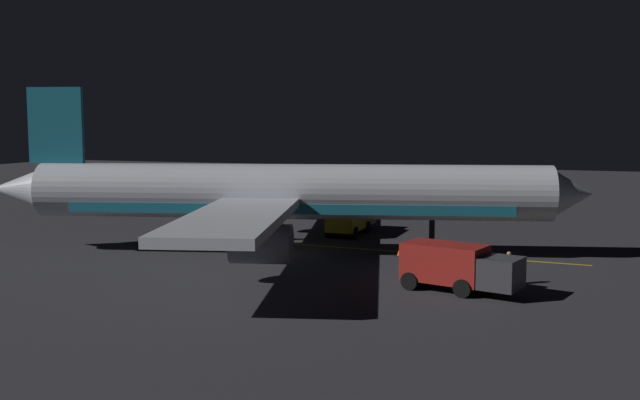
{
  "coord_description": "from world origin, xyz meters",
  "views": [
    {
      "loc": [
        42.84,
        17.08,
        8.41
      ],
      "look_at": [
        0.0,
        2.0,
        3.5
      ],
      "focal_mm": 40.93,
      "sensor_mm": 36.0,
      "label": 1
    }
  ],
  "objects_px": {
    "catering_truck": "(351,218)",
    "traffic_cone_far": "(441,272)",
    "airliner": "(281,194)",
    "traffic_cone_near_right": "(409,248)",
    "ground_crew_worker": "(509,268)",
    "baggage_truck": "(456,267)",
    "traffic_cone_under_wing": "(400,252)",
    "traffic_cone_near_left": "(422,258)"
  },
  "relations": [
    {
      "from": "traffic_cone_under_wing",
      "to": "airliner",
      "type": "bearing_deg",
      "value": -78.46
    },
    {
      "from": "traffic_cone_near_left",
      "to": "traffic_cone_far",
      "type": "height_order",
      "value": "same"
    },
    {
      "from": "ground_crew_worker",
      "to": "traffic_cone_near_right",
      "type": "relative_size",
      "value": 3.16
    },
    {
      "from": "airliner",
      "to": "traffic_cone_far",
      "type": "relative_size",
      "value": 69.55
    },
    {
      "from": "airliner",
      "to": "traffic_cone_near_left",
      "type": "bearing_deg",
      "value": 90.5
    },
    {
      "from": "airliner",
      "to": "traffic_cone_near_right",
      "type": "height_order",
      "value": "airliner"
    },
    {
      "from": "traffic_cone_under_wing",
      "to": "traffic_cone_far",
      "type": "relative_size",
      "value": 1.0
    },
    {
      "from": "ground_crew_worker",
      "to": "catering_truck",
      "type": "bearing_deg",
      "value": -137.1
    },
    {
      "from": "catering_truck",
      "to": "traffic_cone_under_wing",
      "type": "xyz_separation_m",
      "value": [
        7.61,
        5.54,
        -0.96
      ]
    },
    {
      "from": "airliner",
      "to": "baggage_truck",
      "type": "relative_size",
      "value": 6.19
    },
    {
      "from": "ground_crew_worker",
      "to": "traffic_cone_near_right",
      "type": "distance_m",
      "value": 10.26
    },
    {
      "from": "traffic_cone_far",
      "to": "baggage_truck",
      "type": "bearing_deg",
      "value": 21.65
    },
    {
      "from": "baggage_truck",
      "to": "traffic_cone_under_wing",
      "type": "relative_size",
      "value": 11.23
    },
    {
      "from": "baggage_truck",
      "to": "traffic_cone_near_left",
      "type": "relative_size",
      "value": 11.23
    },
    {
      "from": "airliner",
      "to": "traffic_cone_under_wing",
      "type": "xyz_separation_m",
      "value": [
        -1.52,
        7.44,
        -3.54
      ]
    },
    {
      "from": "baggage_truck",
      "to": "catering_truck",
      "type": "xyz_separation_m",
      "value": [
        -16.1,
        -10.38,
        0.0
      ]
    },
    {
      "from": "baggage_truck",
      "to": "traffic_cone_near_right",
      "type": "bearing_deg",
      "value": -155.48
    },
    {
      "from": "airliner",
      "to": "catering_truck",
      "type": "bearing_deg",
      "value": 168.25
    },
    {
      "from": "catering_truck",
      "to": "traffic_cone_far",
      "type": "bearing_deg",
      "value": 35.28
    },
    {
      "from": "ground_crew_worker",
      "to": "traffic_cone_under_wing",
      "type": "height_order",
      "value": "ground_crew_worker"
    },
    {
      "from": "catering_truck",
      "to": "ground_crew_worker",
      "type": "xyz_separation_m",
      "value": [
        13.67,
        12.71,
        -0.33
      ]
    },
    {
      "from": "baggage_truck",
      "to": "airliner",
      "type": "bearing_deg",
      "value": -119.61
    },
    {
      "from": "traffic_cone_near_right",
      "to": "traffic_cone_under_wing",
      "type": "xyz_separation_m",
      "value": [
        1.51,
        -0.27,
        0.0
      ]
    },
    {
      "from": "catering_truck",
      "to": "traffic_cone_near_right",
      "type": "height_order",
      "value": "catering_truck"
    },
    {
      "from": "ground_crew_worker",
      "to": "airliner",
      "type": "bearing_deg",
      "value": -107.29
    },
    {
      "from": "ground_crew_worker",
      "to": "traffic_cone_far",
      "type": "bearing_deg",
      "value": -103.12
    },
    {
      "from": "catering_truck",
      "to": "traffic_cone_far",
      "type": "height_order",
      "value": "catering_truck"
    },
    {
      "from": "baggage_truck",
      "to": "traffic_cone_far",
      "type": "bearing_deg",
      "value": -158.35
    },
    {
      "from": "airliner",
      "to": "traffic_cone_near_right",
      "type": "bearing_deg",
      "value": 111.45
    },
    {
      "from": "traffic_cone_under_wing",
      "to": "baggage_truck",
      "type": "bearing_deg",
      "value": 29.65
    },
    {
      "from": "airliner",
      "to": "traffic_cone_under_wing",
      "type": "relative_size",
      "value": 69.55
    },
    {
      "from": "baggage_truck",
      "to": "traffic_cone_far",
      "type": "relative_size",
      "value": 11.23
    },
    {
      "from": "baggage_truck",
      "to": "ground_crew_worker",
      "type": "relative_size",
      "value": 3.55
    },
    {
      "from": "traffic_cone_near_left",
      "to": "traffic_cone_under_wing",
      "type": "distance_m",
      "value": 2.23
    },
    {
      "from": "baggage_truck",
      "to": "traffic_cone_near_right",
      "type": "xyz_separation_m",
      "value": [
        -10.0,
        -4.56,
        -0.96
      ]
    },
    {
      "from": "airliner",
      "to": "traffic_cone_near_left",
      "type": "height_order",
      "value": "airliner"
    },
    {
      "from": "airliner",
      "to": "traffic_cone_near_right",
      "type": "relative_size",
      "value": 69.55
    },
    {
      "from": "ground_crew_worker",
      "to": "baggage_truck",
      "type": "bearing_deg",
      "value": -43.78
    },
    {
      "from": "ground_crew_worker",
      "to": "traffic_cone_under_wing",
      "type": "distance_m",
      "value": 9.41
    },
    {
      "from": "catering_truck",
      "to": "traffic_cone_near_right",
      "type": "distance_m",
      "value": 8.48
    },
    {
      "from": "airliner",
      "to": "traffic_cone_near_right",
      "type": "xyz_separation_m",
      "value": [
        -3.03,
        7.71,
        -3.54
      ]
    },
    {
      "from": "catering_truck",
      "to": "traffic_cone_far",
      "type": "relative_size",
      "value": 11.49
    }
  ]
}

